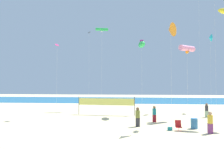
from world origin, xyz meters
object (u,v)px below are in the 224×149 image
(kite_cyan_delta, at_px, (210,38))
(kite_black_diamond, at_px, (89,36))
(folding_beach_chair, at_px, (178,125))
(beachgoer_olive_shirt, at_px, (138,116))
(trash_barrel, at_px, (194,123))
(beachgoer_teal_shirt, at_px, (154,113))
(kite_green_tube, at_px, (102,30))
(kite_magenta_diamond, at_px, (57,46))
(volleyball_net, at_px, (106,102))
(beach_handbag, at_px, (170,129))
(beachgoer_mustard_shirt, at_px, (210,122))
(kite_green_inflatable, at_px, (142,45))
(kite_orange_delta, at_px, (171,30))
(beachgoer_charcoal_shirt, at_px, (207,110))
(kite_pink_tube, at_px, (187,49))

(kite_cyan_delta, bearing_deg, kite_black_diamond, 170.18)
(folding_beach_chair, bearing_deg, beachgoer_olive_shirt, 123.29)
(trash_barrel, bearing_deg, beachgoer_teal_shirt, 137.27)
(kite_green_tube, xyz_separation_m, kite_magenta_diamond, (-4.39, -9.02, -4.20))
(volleyball_net, xyz_separation_m, beach_handbag, (6.72, -8.99, -1.47))
(beachgoer_olive_shirt, height_order, volleyball_net, volleyball_net)
(kite_green_tube, bearing_deg, beachgoer_mustard_shirt, -55.41)
(beachgoer_teal_shirt, xyz_separation_m, folding_beach_chair, (1.68, -4.05, -0.47))
(beachgoer_olive_shirt, distance_m, kite_magenta_diamond, 13.55)
(folding_beach_chair, bearing_deg, kite_black_diamond, 87.95)
(volleyball_net, relative_size, kite_green_inflatable, 0.76)
(folding_beach_chair, bearing_deg, beachgoer_teal_shirt, 78.17)
(kite_cyan_delta, bearing_deg, folding_beach_chair, -118.29)
(beachgoer_mustard_shirt, distance_m, kite_cyan_delta, 19.77)
(beachgoer_mustard_shirt, height_order, kite_orange_delta, kite_orange_delta)
(beachgoer_mustard_shirt, height_order, kite_magenta_diamond, kite_magenta_diamond)
(beachgoer_mustard_shirt, distance_m, kite_green_tube, 23.37)
(kite_magenta_diamond, height_order, kite_green_inflatable, kite_green_inflatable)
(kite_green_tube, bearing_deg, kite_green_inflatable, -44.79)
(beachgoer_charcoal_shirt, relative_size, kite_cyan_delta, 0.15)
(kite_magenta_diamond, bearing_deg, kite_orange_delta, -22.89)
(folding_beach_chair, height_order, kite_green_inflatable, kite_green_inflatable)
(trash_barrel, height_order, kite_magenta_diamond, kite_magenta_diamond)
(kite_pink_tube, relative_size, kite_cyan_delta, 0.74)
(beach_handbag, height_order, kite_green_tube, kite_green_tube)
(beachgoer_olive_shirt, xyz_separation_m, volleyball_net, (-3.94, 7.48, 0.63))
(kite_pink_tube, bearing_deg, beachgoer_teal_shirt, -147.22)
(beach_handbag, distance_m, kite_orange_delta, 9.16)
(beachgoer_mustard_shirt, height_order, kite_black_diamond, kite_black_diamond)
(kite_magenta_diamond, bearing_deg, beachgoer_olive_shirt, -27.45)
(trash_barrel, height_order, kite_green_inflatable, kite_green_inflatable)
(trash_barrel, bearing_deg, beachgoer_mustard_shirt, -67.84)
(beachgoer_mustard_shirt, bearing_deg, kite_pink_tube, 161.81)
(volleyball_net, bearing_deg, kite_pink_tube, -12.36)
(beachgoer_charcoal_shirt, distance_m, beach_handbag, 9.95)
(kite_magenta_diamond, xyz_separation_m, kite_green_inflatable, (10.61, 2.84, 0.52))
(beachgoer_mustard_shirt, height_order, beach_handbag, beachgoer_mustard_shirt)
(beach_handbag, bearing_deg, kite_cyan_delta, 59.65)
(beachgoer_olive_shirt, distance_m, beach_handbag, 3.28)
(kite_magenta_diamond, xyz_separation_m, kite_cyan_delta, (21.43, 8.47, 2.39))
(beachgoer_olive_shirt, height_order, kite_orange_delta, kite_orange_delta)
(kite_black_diamond, bearing_deg, beachgoer_teal_shirt, -55.23)
(beach_handbag, bearing_deg, kite_green_inflatable, 101.89)
(beachgoer_charcoal_shirt, bearing_deg, kite_cyan_delta, 68.91)
(beachgoer_mustard_shirt, bearing_deg, beachgoer_olive_shirt, -129.18)
(trash_barrel, bearing_deg, kite_green_tube, 126.00)
(beachgoer_mustard_shirt, bearing_deg, folding_beach_chair, -128.32)
(kite_magenta_diamond, bearing_deg, beach_handbag, -27.69)
(beachgoer_mustard_shirt, bearing_deg, kite_green_inflatable, -170.92)
(folding_beach_chair, xyz_separation_m, kite_magenta_diamond, (-13.35, 6.55, 8.35))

